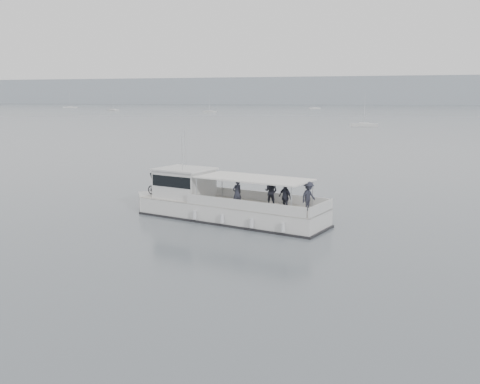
# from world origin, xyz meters

# --- Properties ---
(ground) EXTENTS (1400.00, 1400.00, 0.00)m
(ground) POSITION_xyz_m (0.00, 0.00, 0.00)
(ground) COLOR #565F66
(ground) RESTS_ON ground
(headland) EXTENTS (1400.00, 90.00, 28.00)m
(headland) POSITION_xyz_m (0.00, 560.00, 14.00)
(headland) COLOR #939EA8
(headland) RESTS_ON ground
(tour_boat) EXTENTS (12.09, 5.79, 5.09)m
(tour_boat) POSITION_xyz_m (-5.31, -3.39, 0.84)
(tour_boat) COLOR silver
(tour_boat) RESTS_ON ground
(moored_fleet) EXTENTS (427.61, 343.02, 11.00)m
(moored_fleet) POSITION_xyz_m (-42.06, 201.48, 0.36)
(moored_fleet) COLOR silver
(moored_fleet) RESTS_ON ground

